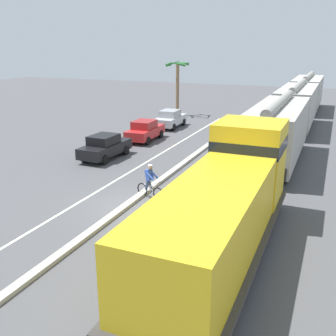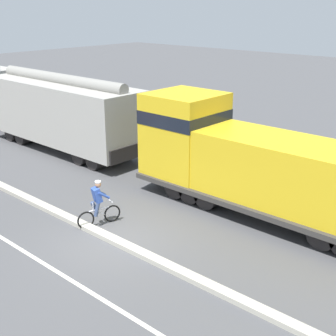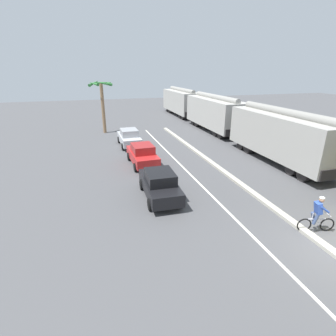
# 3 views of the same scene
# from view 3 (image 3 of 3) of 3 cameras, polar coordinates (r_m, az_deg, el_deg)

# --- Properties ---
(ground_plane) EXTENTS (120.00, 120.00, 0.00)m
(ground_plane) POSITION_cam_3_polar(r_m,az_deg,el_deg) (12.92, 31.66, -15.14)
(ground_plane) COLOR #4C4C4F
(median_curb) EXTENTS (0.36, 36.00, 0.16)m
(median_curb) POSITION_cam_3_polar(r_m,az_deg,el_deg) (16.72, 16.80, -4.32)
(median_curb) COLOR #B2AD9E
(median_curb) RESTS_ON ground
(lane_stripe) EXTENTS (0.14, 36.00, 0.01)m
(lane_stripe) POSITION_cam_3_polar(r_m,az_deg,el_deg) (15.62, 9.33, -5.79)
(lane_stripe) COLOR silver
(lane_stripe) RESTS_ON ground
(hopper_car_lead) EXTENTS (2.90, 10.60, 4.18)m
(hopper_car_lead) POSITION_cam_3_polar(r_m,az_deg,el_deg) (22.14, 23.51, 6.42)
(hopper_car_lead) COLOR #A3A199
(hopper_car_lead) RESTS_ON ground
(hopper_car_middle) EXTENTS (2.90, 10.60, 4.18)m
(hopper_car_middle) POSITION_cam_3_polar(r_m,az_deg,el_deg) (31.69, 10.08, 11.69)
(hopper_car_middle) COLOR #AAA7A0
(hopper_car_middle) RESTS_ON ground
(hopper_car_trailing) EXTENTS (2.90, 10.60, 4.18)m
(hopper_car_trailing) POSITION_cam_3_polar(r_m,az_deg,el_deg) (42.29, 2.92, 14.19)
(hopper_car_trailing) COLOR #A8A69E
(hopper_car_trailing) RESTS_ON ground
(parked_car_black) EXTENTS (1.94, 4.25, 1.62)m
(parked_car_black) POSITION_cam_3_polar(r_m,az_deg,el_deg) (14.81, -1.82, -3.57)
(parked_car_black) COLOR black
(parked_car_black) RESTS_ON ground
(parked_car_red) EXTENTS (1.93, 4.25, 1.62)m
(parked_car_red) POSITION_cam_3_polar(r_m,az_deg,el_deg) (20.03, -5.58, 2.94)
(parked_car_red) COLOR red
(parked_car_red) RESTS_ON ground
(parked_car_silver) EXTENTS (1.90, 4.23, 1.62)m
(parked_car_silver) POSITION_cam_3_polar(r_m,az_deg,el_deg) (25.29, -8.45, 6.60)
(parked_car_silver) COLOR #B7BABF
(parked_car_silver) RESTS_ON ground
(cyclist) EXTENTS (1.66, 0.61, 1.71)m
(cyclist) POSITION_cam_3_polar(r_m,az_deg,el_deg) (13.57, 29.74, -8.95)
(cyclist) COLOR black
(cyclist) RESTS_ON ground
(palm_tree_near) EXTENTS (2.66, 2.68, 5.83)m
(palm_tree_near) POSITION_cam_3_polar(r_m,az_deg,el_deg) (30.82, -14.20, 15.26)
(palm_tree_near) COLOR #846647
(palm_tree_near) RESTS_ON ground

